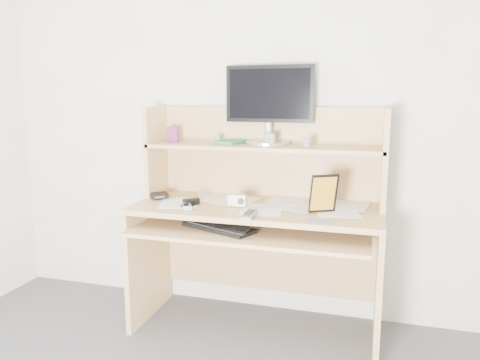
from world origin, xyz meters
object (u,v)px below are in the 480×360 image
(game_case, at_px, (324,193))
(monitor, at_px, (269,102))
(keyboard, at_px, (218,227))
(desk, at_px, (260,212))
(tv_remote, at_px, (249,215))

(game_case, xyz_separation_m, monitor, (-0.37, 0.31, 0.47))
(keyboard, distance_m, game_case, 0.59)
(desk, xyz_separation_m, tv_remote, (0.03, -0.34, 0.07))
(desk, distance_m, keyboard, 0.31)
(desk, bearing_deg, keyboard, -122.84)
(monitor, bearing_deg, tv_remote, -85.16)
(game_case, relative_size, monitor, 0.39)
(keyboard, height_order, tv_remote, tv_remote)
(desk, distance_m, monitor, 0.65)
(tv_remote, bearing_deg, keyboard, 153.93)
(keyboard, bearing_deg, desk, 80.06)
(game_case, distance_m, monitor, 0.67)
(desk, xyz_separation_m, monitor, (0.01, 0.16, 0.63))
(tv_remote, xyz_separation_m, game_case, (0.35, 0.19, 0.09))
(keyboard, relative_size, tv_remote, 2.36)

